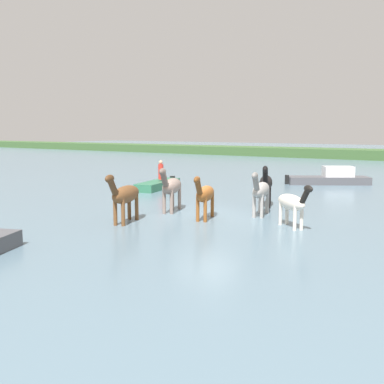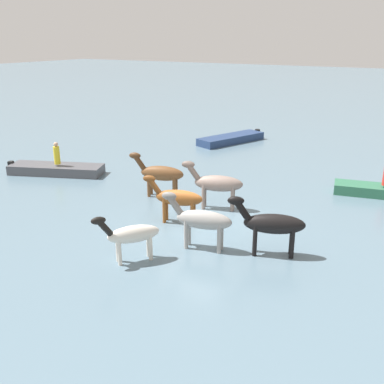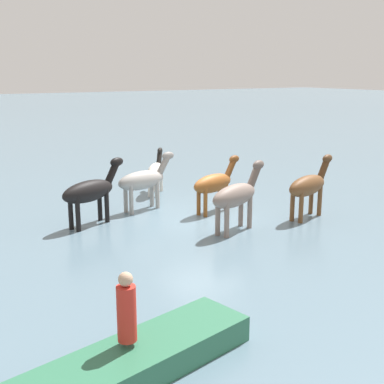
{
  "view_description": "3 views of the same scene",
  "coord_description": "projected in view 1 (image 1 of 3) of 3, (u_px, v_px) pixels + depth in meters",
  "views": [
    {
      "loc": [
        9.64,
        -15.79,
        3.63
      ],
      "look_at": [
        -0.48,
        -0.59,
        1.06
      ],
      "focal_mm": 41.24,
      "sensor_mm": 36.0,
      "label": 1
    },
    {
      "loc": [
        14.37,
        8.23,
        7.09
      ],
      "look_at": [
        -0.65,
        -0.6,
        1.04
      ],
      "focal_mm": 42.15,
      "sensor_mm": 36.0,
      "label": 2
    },
    {
      "loc": [
        -14.13,
        8.95,
        4.88
      ],
      "look_at": [
        0.68,
        -0.1,
        0.72
      ],
      "focal_mm": 47.55,
      "sensor_mm": 36.0,
      "label": 3
    }
  ],
  "objects": [
    {
      "name": "person_boatman_standing",
      "position": [
        161.0,
        171.0,
        27.47
      ],
      "size": [
        0.32,
        0.32,
        1.19
      ],
      "color": "red",
      "rests_on": "boat_launch_far"
    },
    {
      "name": "boat_dinghy_port",
      "position": [
        330.0,
        179.0,
        29.81
      ],
      "size": [
        5.34,
        4.14,
        1.36
      ],
      "rotation": [
        0.0,
        0.0,
        0.56
      ],
      "color": "#4C4C51",
      "rests_on": "ground_plane"
    },
    {
      "name": "boat_launch_far",
      "position": [
        158.0,
        186.0,
        27.58
      ],
      "size": [
        2.05,
        4.5,
        0.73
      ],
      "rotation": [
        0.0,
        0.0,
        4.92
      ],
      "color": "#2D6B4C",
      "rests_on": "ground_plane"
    },
    {
      "name": "horse_rear_stallion",
      "position": [
        292.0,
        203.0,
        16.36
      ],
      "size": [
        1.96,
        1.66,
        1.73
      ],
      "rotation": [
        0.0,
        0.0,
        5.61
      ],
      "color": "silver",
      "rests_on": "ground_plane"
    },
    {
      "name": "ground_plane",
      "position": [
        209.0,
        216.0,
        18.81
      ],
      "size": [
        201.55,
        201.55,
        0.0
      ],
      "primitive_type": "plane",
      "color": "slate"
    },
    {
      "name": "horse_mid_herd",
      "position": [
        261.0,
        191.0,
        18.67
      ],
      "size": [
        1.01,
        2.56,
        1.98
      ],
      "rotation": [
        0.0,
        0.0,
        4.93
      ],
      "color": "#9E9993",
      "rests_on": "ground_plane"
    },
    {
      "name": "horse_gray_outer",
      "position": [
        205.0,
        194.0,
        17.9
      ],
      "size": [
        1.08,
        2.43,
        1.89
      ],
      "rotation": [
        0.0,
        0.0,
        5.0
      ],
      "color": "brown",
      "rests_on": "ground_plane"
    },
    {
      "name": "horse_dun_straggler",
      "position": [
        266.0,
        183.0,
        20.96
      ],
      "size": [
        1.38,
        2.59,
        2.05
      ],
      "rotation": [
        0.0,
        0.0,
        5.1
      ],
      "color": "black",
      "rests_on": "ground_plane"
    },
    {
      "name": "horse_lead",
      "position": [
        125.0,
        195.0,
        17.21
      ],
      "size": [
        1.14,
        2.61,
        2.03
      ],
      "rotation": [
        0.0,
        0.0,
        4.99
      ],
      "color": "brown",
      "rests_on": "ground_plane"
    },
    {
      "name": "horse_pinto_flank",
      "position": [
        171.0,
        187.0,
        19.59
      ],
      "size": [
        1.27,
        2.64,
        2.07
      ],
      "rotation": [
        0.0,
        0.0,
        5.05
      ],
      "color": "gray",
      "rests_on": "ground_plane"
    }
  ]
}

